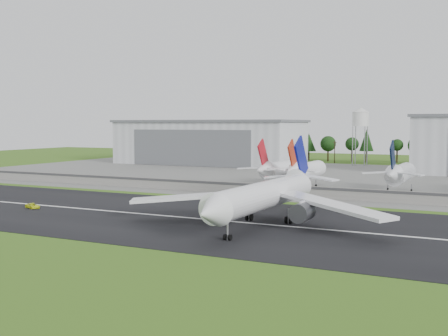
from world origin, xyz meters
The scene contains 14 objects.
ground centered at (0.00, 0.00, 0.00)m, with size 600.00×600.00×0.00m, color #385D16.
runway centered at (0.00, 10.00, 0.05)m, with size 320.00×60.00×0.10m, color black.
runway_centerline centered at (0.00, 10.00, 0.11)m, with size 220.00×1.00×0.02m, color white.
apron centered at (0.00, 120.00, 0.05)m, with size 320.00×150.00×0.10m, color slate.
blast_fence centered at (0.00, 54.99, 1.81)m, with size 240.00×0.61×3.50m.
hangar_west centered at (-80.00, 164.92, 11.63)m, with size 97.00×44.00×23.20m.
water_tower centered at (-5.00, 185.00, 24.55)m, with size 8.40×8.40×29.40m.
utility_poles centered at (0.00, 200.00, 0.00)m, with size 230.00×3.00×12.00m, color black, non-canonical shape.
treeline centered at (0.00, 215.00, 0.00)m, with size 320.00×16.00×22.00m, color black, non-canonical shape.
main_airliner centered at (14.92, 9.56, 4.89)m, with size 57.27×59.11×18.17m.
ground_vehicle centered at (-45.20, 4.95, 0.74)m, with size 2.14×4.64×1.29m, color yellow.
parked_jet_red_a centered at (-8.00, 76.55, 6.08)m, with size 7.36×31.29×16.58m.
parked_jet_red_b centered at (1.78, 76.54, 6.04)m, with size 7.36×31.29×16.54m.
parked_jet_navy centered at (31.60, 76.56, 6.14)m, with size 7.36×31.29×16.64m.
Camera 1 is at (59.35, -97.91, 21.10)m, focal length 45.00 mm.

